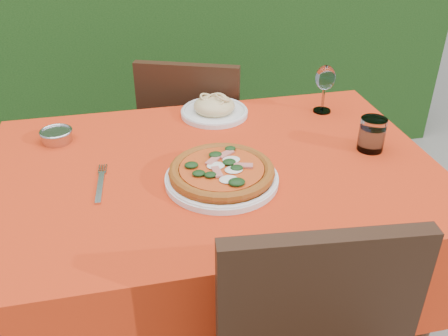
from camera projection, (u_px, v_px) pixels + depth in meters
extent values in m
cube|color=black|center=(157.00, 12.00, 2.67)|extent=(3.20, 0.55, 1.60)
cube|color=#412415|center=(213.00, 174.00, 1.42)|extent=(1.20, 0.80, 0.04)
cylinder|color=#412415|center=(423.00, 324.00, 1.43)|extent=(0.05, 0.05, 0.70)
cylinder|color=#412415|center=(49.00, 229.00, 1.80)|extent=(0.05, 0.05, 0.70)
cylinder|color=#412415|center=(330.00, 193.00, 2.00)|extent=(0.05, 0.05, 0.70)
cube|color=red|center=(214.00, 212.00, 1.49)|extent=(1.26, 0.86, 0.32)
cube|color=black|center=(318.00, 323.00, 1.00)|extent=(0.41, 0.08, 0.45)
cube|color=black|center=(199.00, 149.00, 2.17)|extent=(0.50, 0.50, 0.04)
cube|color=black|center=(188.00, 118.00, 1.90)|extent=(0.38, 0.17, 0.43)
cylinder|color=black|center=(241.00, 174.00, 2.40)|extent=(0.03, 0.03, 0.40)
cylinder|color=black|center=(173.00, 169.00, 2.45)|extent=(0.03, 0.03, 0.40)
cylinder|color=black|center=(231.00, 215.00, 2.12)|extent=(0.03, 0.03, 0.40)
cylinder|color=black|center=(155.00, 208.00, 2.16)|extent=(0.03, 0.03, 0.40)
cylinder|color=silver|center=(222.00, 179.00, 1.33)|extent=(0.30, 0.30, 0.02)
cylinder|color=#B35618|center=(222.00, 173.00, 1.32)|extent=(0.36, 0.36, 0.02)
cylinder|color=#9A1409|center=(222.00, 169.00, 1.31)|extent=(0.30, 0.30, 0.01)
cylinder|color=silver|center=(214.00, 113.00, 1.69)|extent=(0.23, 0.23, 0.02)
ellipsoid|color=#CAB87E|center=(214.00, 106.00, 1.68)|extent=(0.14, 0.14, 0.06)
cylinder|color=silver|center=(372.00, 134.00, 1.46)|extent=(0.08, 0.08, 0.10)
cylinder|color=#A9CCE6|center=(371.00, 139.00, 1.47)|extent=(0.06, 0.06, 0.07)
cylinder|color=silver|center=(322.00, 111.00, 1.72)|extent=(0.06, 0.06, 0.01)
cylinder|color=silver|center=(323.00, 99.00, 1.69)|extent=(0.01, 0.01, 0.08)
ellipsoid|color=silver|center=(325.00, 78.00, 1.65)|extent=(0.07, 0.07, 0.08)
cube|color=#B8B8BF|center=(100.00, 187.00, 1.31)|extent=(0.04, 0.21, 0.01)
cylinder|color=#ACADB3|center=(57.00, 136.00, 1.52)|extent=(0.09, 0.09, 0.03)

